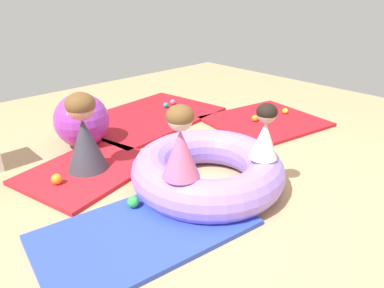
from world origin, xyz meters
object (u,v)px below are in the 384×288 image
at_px(play_ball_green, 133,202).
at_px(play_ball_red, 270,115).
at_px(play_ball_orange_second, 57,179).
at_px(play_ball_blue, 177,113).
at_px(play_ball_teal, 166,105).
at_px(child_in_white, 265,132).
at_px(child_in_pink, 180,143).
at_px(exercise_ball_large, 82,120).
at_px(inflatable_cushion, 208,170).
at_px(adult_seated, 84,133).
at_px(play_ball_orange, 255,118).
at_px(play_ball_yellow, 285,111).
at_px(play_ball_pink, 173,102).

bearing_deg(play_ball_green, play_ball_red, 10.90).
distance_m(play_ball_green, play_ball_orange_second, 0.81).
bearing_deg(play_ball_blue, play_ball_teal, 73.72).
xyz_separation_m(child_in_white, play_ball_teal, (0.81, 2.27, -0.49)).
bearing_deg(play_ball_blue, play_ball_green, -140.44).
height_order(child_in_pink, play_ball_red, child_in_pink).
height_order(child_in_white, play_ball_green, child_in_white).
distance_m(play_ball_red, exercise_ball_large, 2.39).
bearing_deg(child_in_white, play_ball_orange_second, -21.91).
height_order(inflatable_cushion, adult_seated, adult_seated).
bearing_deg(play_ball_orange_second, child_in_white, -45.72).
relative_size(adult_seated, play_ball_red, 11.58).
height_order(child_in_white, play_ball_blue, child_in_white).
distance_m(inflatable_cushion, child_in_pink, 0.64).
height_order(child_in_pink, exercise_ball_large, child_in_pink).
relative_size(play_ball_orange, play_ball_teal, 1.11).
xyz_separation_m(play_ball_yellow, play_ball_orange_second, (-3.07, 0.32, 0.01)).
bearing_deg(play_ball_yellow, play_ball_orange, 169.01).
distance_m(play_ball_green, play_ball_teal, 2.49).
bearing_deg(play_ball_red, play_ball_pink, 113.28).
relative_size(play_ball_green, play_ball_teal, 1.29).
bearing_deg(child_in_pink, play_ball_yellow, -98.10).
bearing_deg(play_ball_orange, play_ball_blue, 125.35).
height_order(inflatable_cushion, play_ball_green, inflatable_cushion).
height_order(child_in_white, adult_seated, child_in_white).
bearing_deg(play_ball_green, exercise_ball_large, 76.77).
relative_size(play_ball_red, exercise_ball_large, 0.11).
relative_size(child_in_white, play_ball_orange, 5.63).
bearing_deg(play_ball_pink, play_ball_orange_second, -154.91).
xyz_separation_m(inflatable_cushion, play_ball_teal, (1.08, 1.89, -0.09)).
bearing_deg(play_ball_orange, play_ball_green, -166.55).
bearing_deg(play_ball_yellow, play_ball_blue, 140.16).
bearing_deg(play_ball_teal, play_ball_pink, 16.68).
height_order(play_ball_orange, play_ball_blue, play_ball_blue).
bearing_deg(adult_seated, play_ball_red, -5.15).
bearing_deg(play_ball_red, adult_seated, 171.72).
distance_m(child_in_white, adult_seated, 1.63).
distance_m(play_ball_orange_second, exercise_ball_large, 0.94).
xyz_separation_m(play_ball_orange, play_ball_red, (0.26, -0.05, -0.01)).
distance_m(child_in_white, play_ball_teal, 2.46).
distance_m(inflatable_cushion, play_ball_teal, 2.18).
bearing_deg(play_ball_pink, exercise_ball_large, -167.19).
bearing_deg(play_ball_orange_second, play_ball_orange, -4.96).
bearing_deg(play_ball_yellow, child_in_white, -152.50).
relative_size(adult_seated, exercise_ball_large, 1.26).
distance_m(child_in_pink, exercise_ball_large, 1.75).
relative_size(child_in_white, play_ball_teal, 6.25).
xyz_separation_m(play_ball_pink, play_ball_yellow, (0.84, -1.37, 0.00)).
relative_size(adult_seated, play_ball_green, 7.78).
xyz_separation_m(child_in_pink, child_in_white, (0.70, -0.23, -0.04)).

